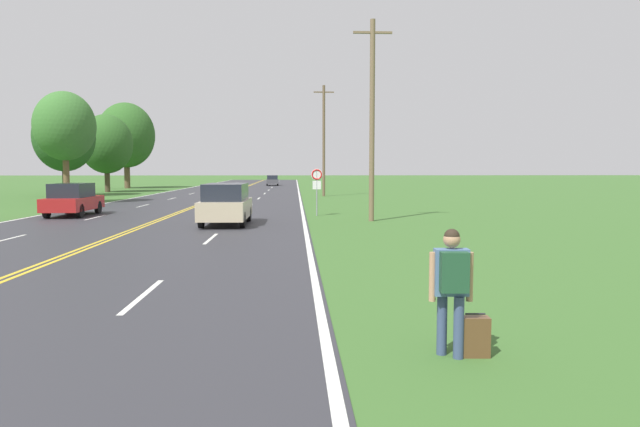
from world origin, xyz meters
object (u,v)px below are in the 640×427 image
Objects in this scene: tree_left_verge at (126,135)px; car_dark_grey_hatchback_receding at (272,180)px; tree_behind_sign at (106,144)px; car_champagne_suv_mid_near at (226,203)px; tree_far_back at (65,126)px; suitcase at (475,337)px; car_red_sedan_mid_far at (73,199)px; traffic_sign at (317,180)px; hitchhiker_person at (452,279)px; tree_right_cluster at (64,137)px.

tree_left_verge is 2.59× the size of car_dark_grey_hatchback_receding.
tree_behind_sign is 1.76× the size of car_champagne_suv_mid_near.
tree_far_back is 1.71× the size of car_champagne_suv_mid_near.
tree_behind_sign reaches higher than suitcase.
tree_behind_sign is 1.78× the size of car_red_sedan_mid_far.
tree_behind_sign is 28.10m from car_dark_grey_hatchback_receding.
tree_far_back is (3.45, -19.47, 0.42)m from tree_behind_sign.
car_red_sedan_mid_far is at bearing 177.75° from traffic_sign.
tree_far_back is (-18.13, 33.77, 4.37)m from hitchhiker_person.
tree_right_cluster reaches higher than car_red_sedan_mid_far.
car_champagne_suv_mid_near is (-5.39, 17.91, 0.69)m from suitcase.
car_red_sedan_mid_far reaches higher than car_dark_grey_hatchback_receding.
car_dark_grey_hatchback_receding is at bearing -179.35° from car_champagne_suv_mid_near.
traffic_sign reaches higher than car_red_sedan_mid_far.
car_dark_grey_hatchback_receding is at bearing 72.96° from tree_far_back.
traffic_sign is at bearing 137.75° from car_champagne_suv_mid_near.
hitchhiker_person is 2.92× the size of suitcase.
car_champagne_suv_mid_near is at bearing -132.70° from traffic_sign.
hitchhiker_person is at bearing -63.26° from tree_right_cluster.
traffic_sign is 12.77m from car_red_sedan_mid_far.
traffic_sign is 0.31× the size of tree_far_back.
tree_behind_sign is at bearing 25.08° from suitcase.
tree_left_verge is 1.35× the size of tree_far_back.
hitchhiker_person is at bearing -67.93° from tree_behind_sign.
car_red_sedan_mid_far is (4.53, -10.81, -4.55)m from tree_far_back.
tree_far_back is 44.13m from car_dark_grey_hatchback_receding.
traffic_sign reaches higher than hitchhiker_person.
car_red_sedan_mid_far is at bearing 33.97° from suitcase.
suitcase is 22.52m from traffic_sign.
tree_left_verge is at bearing 98.73° from tree_far_back.
car_dark_grey_hatchback_receding is at bearing 60.99° from tree_right_cluster.
traffic_sign reaches higher than car_champagne_suv_mid_near.
hitchhiker_person is 75.91m from car_dark_grey_hatchback_receding.
tree_left_verge is at bearing 91.21° from tree_right_cluster.
tree_far_back is 12.57m from car_red_sedan_mid_far.
tree_left_verge is at bearing 96.50° from tree_behind_sign.
hitchhiker_person is at bearing -87.75° from traffic_sign.
tree_behind_sign reaches higher than tree_far_back.
tree_right_cluster is (0.43, -20.29, -1.34)m from tree_left_verge.
hitchhiker_person is 0.16× the size of tree_left_verge.
tree_left_verge reaches higher than tree_right_cluster.
tree_far_back is at bearing -79.94° from tree_behind_sign.
hitchhiker_person is at bearing 1.41° from car_dark_grey_hatchback_receding.
suitcase is 18.71m from car_champagne_suv_mid_near.
hitchhiker_person is at bearing 16.20° from car_champagne_suv_mid_near.
tree_left_verge reaches higher than tree_far_back.
car_champagne_suv_mid_near is at bearing -56.88° from tree_right_cluster.
tree_far_back is (4.79, -31.18, -1.15)m from tree_left_verge.
tree_behind_sign is (-20.71, 30.78, 3.14)m from traffic_sign.
tree_right_cluster is at bearing -146.44° from car_champagne_suv_mid_near.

